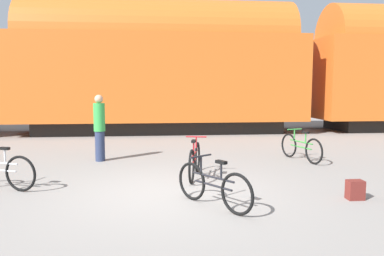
% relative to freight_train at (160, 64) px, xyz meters
% --- Properties ---
extents(ground_plane, '(80.00, 80.00, 0.00)m').
position_rel_freight_train_xyz_m(ground_plane, '(0.00, -9.39, -2.93)').
color(ground_plane, gray).
extents(freight_train, '(38.29, 3.18, 5.60)m').
position_rel_freight_train_xyz_m(freight_train, '(0.00, 0.00, 0.00)').
color(freight_train, black).
rests_on(freight_train, ground_plane).
extents(rail_near, '(50.29, 0.07, 0.01)m').
position_rel_freight_train_xyz_m(rail_near, '(0.00, -0.72, -2.92)').
color(rail_near, '#4C4238').
rests_on(rail_near, ground_plane).
extents(rail_far, '(50.29, 0.07, 0.01)m').
position_rel_freight_train_xyz_m(rail_far, '(0.00, 0.72, -2.92)').
color(rail_far, '#4C4238').
rests_on(rail_far, ground_plane).
extents(bicycle_green, '(0.56, 1.67, 0.83)m').
position_rel_freight_train_xyz_m(bicycle_green, '(3.65, -6.68, -2.57)').
color(bicycle_green, black).
rests_on(bicycle_green, ground_plane).
extents(bicycle_black, '(1.04, 1.41, 0.82)m').
position_rel_freight_train_xyz_m(bicycle_black, '(0.72, -10.31, -2.58)').
color(bicycle_black, black).
rests_on(bicycle_black, ground_plane).
extents(bicycle_maroon, '(0.51, 1.67, 0.88)m').
position_rel_freight_train_xyz_m(bicycle_maroon, '(0.63, -8.30, -2.56)').
color(bicycle_maroon, black).
rests_on(bicycle_maroon, ground_plane).
extents(person_in_green, '(0.30, 0.30, 1.76)m').
position_rel_freight_train_xyz_m(person_in_green, '(-1.68, -6.21, -2.03)').
color(person_in_green, '#283351').
rests_on(person_in_green, ground_plane).
extents(backpack, '(0.28, 0.20, 0.34)m').
position_rel_freight_train_xyz_m(backpack, '(3.26, -10.14, -2.76)').
color(backpack, maroon).
rests_on(backpack, ground_plane).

